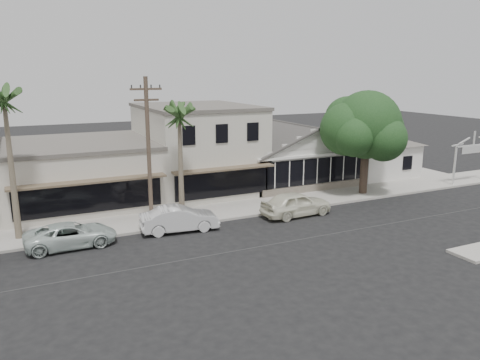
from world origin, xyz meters
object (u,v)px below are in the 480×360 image
arch_sign (473,147)px  car_1 (179,219)px  car_0 (296,204)px  car_2 (71,235)px  utility_pole (149,151)px  shade_tree (364,127)px

arch_sign → car_1: size_ratio=0.90×
car_0 → car_1: car_0 is taller
arch_sign → car_2: bearing=-178.4°
utility_pole → car_1: 4.37m
car_1 → car_0: bearing=-86.6°
utility_pole → shade_tree: (16.83, 1.41, 0.44)m
arch_sign → car_2: arch_sign is taller
car_1 → shade_tree: size_ratio=0.58×
shade_tree → car_2: bearing=-174.1°
utility_pole → arch_sign: bearing=0.2°
car_0 → car_2: size_ratio=1.00×
arch_sign → shade_tree: 10.85m
arch_sign → utility_pole: size_ratio=0.46×
utility_pole → car_2: 6.27m
arch_sign → car_1: arch_sign is taller
arch_sign → utility_pole: (-27.40, -0.10, 1.63)m
car_2 → car_0: bearing=-93.2°
car_1 → shade_tree: (15.39, 2.27, 4.48)m
arch_sign → car_2: size_ratio=0.86×
utility_pole → car_2: bearing=-170.2°
car_0 → shade_tree: (7.51, 2.64, 4.42)m
arch_sign → shade_tree: bearing=172.9°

